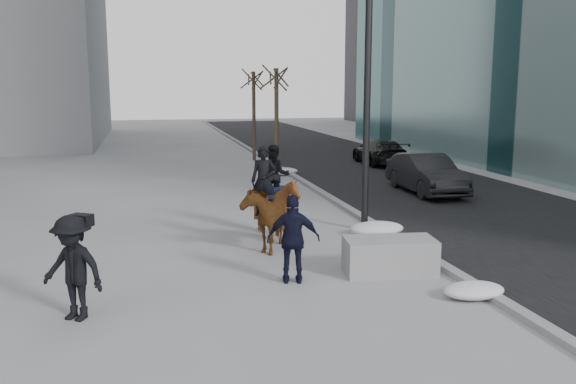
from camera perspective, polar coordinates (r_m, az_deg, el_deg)
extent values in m
plane|color=gray|center=(12.68, 1.23, -7.61)|extent=(120.00, 120.00, 0.00)
cube|color=black|center=(24.20, 11.53, 0.64)|extent=(8.00, 90.00, 0.01)
cube|color=gray|center=(22.84, 2.36, 0.43)|extent=(0.25, 90.00, 0.12)
cube|color=gray|center=(12.74, 9.49, -5.93)|extent=(1.94, 1.15, 0.74)
imported|color=black|center=(22.45, 12.80, 1.69)|extent=(1.61, 4.33, 1.41)
imported|color=black|center=(30.38, 8.56, 3.75)|extent=(1.90, 4.34, 1.24)
imported|color=#48220E|center=(14.39, -2.16, -2.23)|extent=(1.47, 2.06, 1.59)
imported|color=black|center=(14.39, -2.29, 1.03)|extent=(0.71, 0.59, 1.66)
cube|color=black|center=(14.44, -2.28, -0.33)|extent=(0.65, 0.69, 0.06)
imported|color=#4A2C0E|center=(15.71, -1.10, -1.31)|extent=(1.49, 1.61, 1.52)
imported|color=black|center=(15.73, -1.23, 1.54)|extent=(0.88, 0.75, 1.59)
cube|color=#0F183A|center=(15.78, -1.22, 0.35)|extent=(0.59, 0.65, 0.06)
imported|color=black|center=(11.86, 0.52, -4.43)|extent=(1.10, 0.64, 1.75)
cylinder|color=#CE500C|center=(12.31, -0.31, -2.59)|extent=(0.04, 0.18, 0.07)
imported|color=black|center=(10.62, -19.49, -6.74)|extent=(1.31, 1.17, 1.75)
cube|color=black|center=(10.66, -18.77, -2.51)|extent=(0.42, 0.38, 0.20)
cylinder|color=black|center=(16.08, 7.49, 12.26)|extent=(0.18, 0.18, 9.00)
ellipsoid|color=silver|center=(11.71, 17.01, -8.79)|extent=(1.15, 0.73, 0.29)
ellipsoid|color=silver|center=(26.40, -0.46, 1.95)|extent=(1.29, 0.82, 0.33)
ellipsoid|color=silver|center=(15.91, 8.31, -3.41)|extent=(1.42, 0.90, 0.36)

